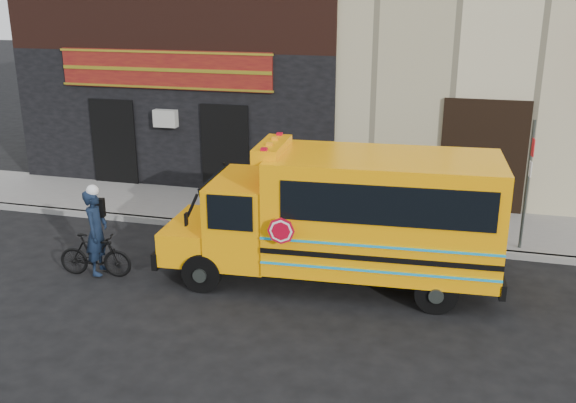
% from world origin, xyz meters
% --- Properties ---
extents(ground, '(120.00, 120.00, 0.00)m').
position_xyz_m(ground, '(0.00, 0.00, 0.00)').
color(ground, black).
rests_on(ground, ground).
extents(curb, '(40.00, 0.20, 0.15)m').
position_xyz_m(curb, '(0.00, 2.60, 0.07)').
color(curb, gray).
rests_on(curb, ground).
extents(sidewalk, '(40.00, 3.00, 0.15)m').
position_xyz_m(sidewalk, '(0.00, 4.10, 0.07)').
color(sidewalk, slate).
rests_on(sidewalk, ground).
extents(school_bus, '(7.02, 2.69, 2.92)m').
position_xyz_m(school_bus, '(1.31, 0.33, 1.51)').
color(school_bus, black).
rests_on(school_bus, ground).
extents(sign_pole, '(0.08, 0.27, 3.14)m').
position_xyz_m(sign_pole, '(4.90, 2.90, 1.73)').
color(sign_pole, '#3B423D').
rests_on(sign_pole, ground).
extents(bicycle, '(1.62, 0.63, 0.95)m').
position_xyz_m(bicycle, '(-3.92, -0.71, 0.47)').
color(bicycle, black).
rests_on(bicycle, ground).
extents(cyclist, '(0.55, 0.74, 1.85)m').
position_xyz_m(cyclist, '(-3.88, -0.63, 0.92)').
color(cyclist, black).
rests_on(cyclist, ground).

